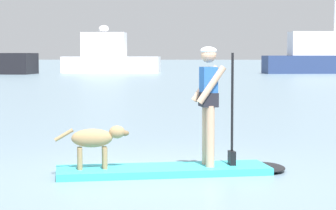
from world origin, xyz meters
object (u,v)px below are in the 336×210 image
(person_paddler, at_px, (209,97))
(moored_boat_far_port, at_px, (325,58))
(dog, at_px, (96,140))
(paddleboard, at_px, (179,170))
(moored_boat_port, at_px, (109,58))

(person_paddler, relative_size, moored_boat_far_port, 0.15)
(person_paddler, relative_size, dog, 1.66)
(moored_boat_far_port, bearing_deg, person_paddler, -101.41)
(person_paddler, bearing_deg, dog, -166.80)
(paddleboard, bearing_deg, dog, -166.80)
(paddleboard, distance_m, dog, 1.26)
(dog, relative_size, moored_boat_port, 0.12)
(person_paddler, height_order, moored_boat_far_port, moored_boat_far_port)
(paddleboard, height_order, moored_boat_port, moored_boat_port)
(paddleboard, distance_m, moored_boat_far_port, 51.03)
(moored_boat_port, bearing_deg, paddleboard, -79.90)
(paddleboard, height_order, moored_boat_far_port, moored_boat_far_port)
(paddleboard, bearing_deg, moored_boat_far_port, 78.14)
(moored_boat_far_port, bearing_deg, moored_boat_port, 178.77)
(paddleboard, distance_m, moored_boat_port, 51.15)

